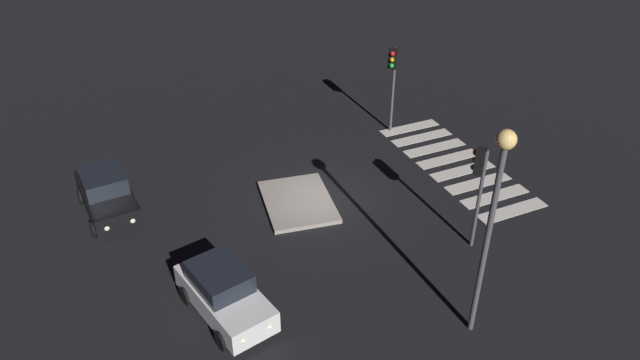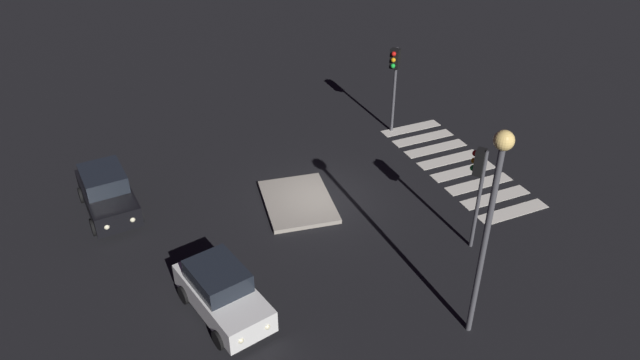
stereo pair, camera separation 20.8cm
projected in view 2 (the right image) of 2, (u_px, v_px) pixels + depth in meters
name	position (u px, v px, depth m)	size (l,w,h in m)	color
ground_plane	(320.00, 200.00, 25.34)	(80.00, 80.00, 0.00)	black
traffic_island	(298.00, 202.00, 25.07)	(4.07, 3.30, 0.18)	gray
car_black	(107.00, 193.00, 24.21)	(4.28, 2.24, 1.81)	black
car_white	(222.00, 292.00, 19.40)	(4.22, 2.51, 1.74)	silver
traffic_light_south	(479.00, 175.00, 21.10)	(0.53, 0.54, 4.15)	#47474C
traffic_light_east	(395.00, 70.00, 28.67)	(0.54, 0.53, 4.42)	#47474C
street_lamp	(492.00, 203.00, 16.52)	(0.56, 0.56, 7.20)	#47474C
crosswalk_near	(456.00, 165.00, 27.68)	(8.75, 3.20, 0.02)	silver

